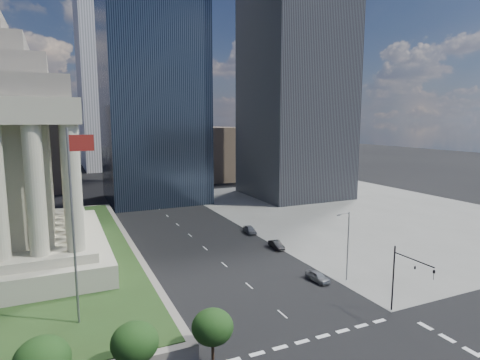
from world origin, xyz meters
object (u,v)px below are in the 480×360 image
street_lamp_north (347,242)px  parked_sedan_mid (276,245)px  traffic_signal_ne (406,273)px  parked_sedan_near (318,276)px  parked_sedan_far (250,230)px  flagpole (74,216)px

street_lamp_north → parked_sedan_mid: 17.46m
traffic_signal_ne → parked_sedan_near: 13.85m
street_lamp_north → parked_sedan_near: size_ratio=2.39×
parked_sedan_far → flagpole: bearing=-132.9°
flagpole → parked_sedan_mid: (33.33, 17.64, -12.44)m
flagpole → parked_sedan_far: (33.33, 28.45, -12.37)m
flagpole → street_lamp_north: flagpole is taller
parked_sedan_mid → parked_sedan_far: parked_sedan_far is taller
street_lamp_north → parked_sedan_far: size_ratio=2.28×
traffic_signal_ne → street_lamp_north: street_lamp_north is taller
flagpole → traffic_signal_ne: flagpole is taller
parked_sedan_far → traffic_signal_ne: bearing=-81.9°
flagpole → street_lamp_north: bearing=1.6°
parked_sedan_far → street_lamp_north: bearing=-79.6°
flagpole → parked_sedan_near: bearing=4.5°
parked_sedan_mid → flagpole: bearing=-149.5°
traffic_signal_ne → parked_sedan_near: (-2.95, 12.75, -4.54)m
parked_sedan_mid → parked_sedan_far: bearing=92.6°
traffic_signal_ne → parked_sedan_near: traffic_signal_ne is taller
flagpole → traffic_signal_ne: 36.69m
street_lamp_north → parked_sedan_near: (-3.78, 1.44, -4.95)m
street_lamp_north → parked_sedan_far: (-1.83, 27.45, -4.91)m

